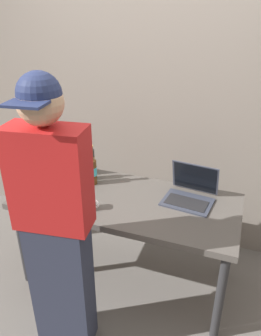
{
  "coord_description": "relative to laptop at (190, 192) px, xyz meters",
  "views": [
    {
      "loc": [
        0.71,
        -1.84,
        1.96
      ],
      "look_at": [
        0.03,
        0.0,
        0.98
      ],
      "focal_mm": 34.75,
      "sensor_mm": 36.0,
      "label": 1
    }
  ],
  "objects": [
    {
      "name": "ground_plane",
      "position": [
        -0.42,
        -0.15,
        -0.79
      ],
      "size": [
        8.0,
        8.0,
        0.0
      ],
      "primitive_type": "plane",
      "color": "slate",
      "rests_on": "ground"
    },
    {
      "name": "desk",
      "position": [
        -0.42,
        -0.15,
        -0.13
      ],
      "size": [
        1.58,
        0.71,
        0.73
      ],
      "color": "#56514C",
      "rests_on": "ground"
    },
    {
      "name": "laptop",
      "position": [
        0.0,
        0.0,
        0.0
      ],
      "size": [
        0.37,
        0.34,
        0.24
      ],
      "color": "#383D4C",
      "rests_on": "desk"
    },
    {
      "name": "beer_bottle_green",
      "position": [
        -0.84,
        0.12,
        0.07
      ],
      "size": [
        0.08,
        0.08,
        0.31
      ],
      "color": "#333333",
      "rests_on": "desk"
    },
    {
      "name": "beer_bottle_amber",
      "position": [
        -0.79,
        0.03,
        0.05
      ],
      "size": [
        0.06,
        0.06,
        0.28
      ],
      "color": "#1E5123",
      "rests_on": "desk"
    },
    {
      "name": "beer_bottle_brown",
      "position": [
        -0.75,
        -0.03,
        0.06
      ],
      "size": [
        0.07,
        0.07,
        0.32
      ],
      "color": "brown",
      "rests_on": "desk"
    },
    {
      "name": "beer_bottle_dark",
      "position": [
        -0.95,
        0.09,
        0.06
      ],
      "size": [
        0.08,
        0.08,
        0.31
      ],
      "color": "#472B14",
      "rests_on": "desk"
    },
    {
      "name": "person_figure",
      "position": [
        -0.59,
        -0.78,
        0.11
      ],
      "size": [
        0.43,
        0.32,
        1.71
      ],
      "color": "#2D3347",
      "rests_on": "ground"
    },
    {
      "name": "coffee_mug",
      "position": [
        -0.6,
        -0.36,
        -0.01
      ],
      "size": [
        0.11,
        0.07,
        0.09
      ],
      "color": "white",
      "rests_on": "desk"
    },
    {
      "name": "back_wall",
      "position": [
        -0.42,
        0.58,
        0.51
      ],
      "size": [
        6.0,
        0.1,
        2.6
      ],
      "primitive_type": "cube",
      "color": "gray",
      "rests_on": "ground"
    }
  ]
}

